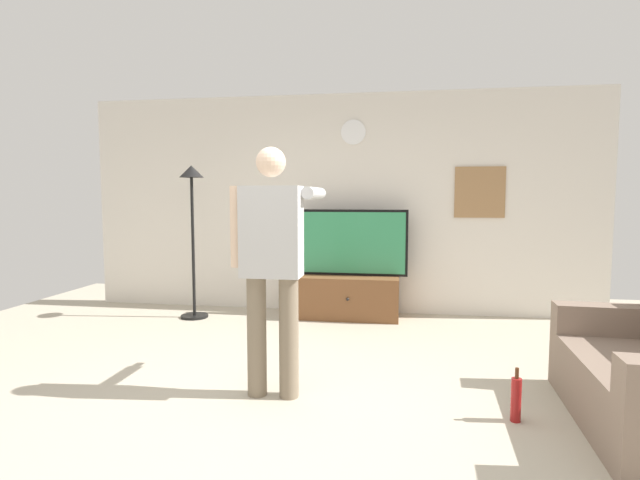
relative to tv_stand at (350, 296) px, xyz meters
The scene contains 9 objects.
ground_plane 2.62m from the tv_stand, 94.40° to the right, with size 8.40×8.40×0.00m, color #B2A893.
back_wall 1.17m from the tv_stand, 119.73° to the left, with size 6.40×0.10×2.70m, color silver.
tv_stand is the anchor object (origin of this frame).
television 0.65m from the tv_stand, 90.00° to the left, with size 1.35×0.07×0.79m.
wall_clock 2.00m from the tv_stand, 90.00° to the left, with size 0.30×0.30×0.03m, color white.
framed_picture 1.98m from the tv_stand, 11.07° to the left, with size 0.58×0.04×0.60m, color #997047.
floor_lamp 2.14m from the tv_stand, behind, with size 0.32×0.32×1.81m.
person_standing_nearer_lamp 2.56m from the tv_stand, 97.55° to the right, with size 0.60×0.78×1.79m.
beverage_bottle 2.90m from the tv_stand, 62.79° to the right, with size 0.07×0.07×0.35m.
Camera 1 is at (0.77, -3.20, 1.45)m, focal length 27.67 mm.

